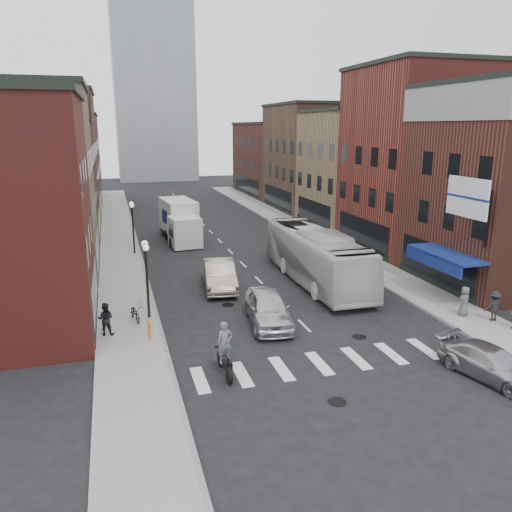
% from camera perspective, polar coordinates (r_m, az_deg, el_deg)
% --- Properties ---
extents(ground, '(160.00, 160.00, 0.00)m').
position_cam_1_polar(ground, '(24.50, 6.42, -8.80)').
color(ground, black).
rests_on(ground, ground).
extents(sidewalk_left, '(3.00, 74.00, 0.15)m').
position_cam_1_polar(sidewalk_left, '(43.76, -15.40, 1.36)').
color(sidewalk_left, gray).
rests_on(sidewalk_left, ground).
extents(sidewalk_right, '(3.00, 74.00, 0.15)m').
position_cam_1_polar(sidewalk_right, '(47.08, 5.74, 2.73)').
color(sidewalk_right, gray).
rests_on(sidewalk_right, ground).
extents(curb_left, '(0.20, 74.00, 0.16)m').
position_cam_1_polar(curb_left, '(43.82, -13.44, 1.41)').
color(curb_left, gray).
rests_on(curb_left, ground).
extents(curb_right, '(0.20, 74.00, 0.16)m').
position_cam_1_polar(curb_right, '(46.56, 4.02, 2.54)').
color(curb_right, gray).
rests_on(curb_right, ground).
extents(crosswalk_stripes, '(12.00, 2.20, 0.01)m').
position_cam_1_polar(crosswalk_stripes, '(22.03, 9.47, -11.71)').
color(crosswalk_stripes, silver).
rests_on(crosswalk_stripes, ground).
extents(bldg_left_mid_a, '(10.30, 10.20, 12.30)m').
position_cam_1_polar(bldg_left_mid_a, '(35.41, -26.39, 7.35)').
color(bldg_left_mid_a, '#917450').
rests_on(bldg_left_mid_a, ground).
extents(bldg_left_mid_b, '(10.30, 10.20, 10.30)m').
position_cam_1_polar(bldg_left_mid_b, '(45.34, -24.18, 7.58)').
color(bldg_left_mid_b, '#4E261B').
rests_on(bldg_left_mid_b, ground).
extents(bldg_left_far_a, '(10.30, 12.20, 13.30)m').
position_cam_1_polar(bldg_left_far_a, '(56.11, -22.92, 10.36)').
color(bldg_left_far_a, '#4D3326').
rests_on(bldg_left_far_a, ground).
extents(bldg_left_far_b, '(10.30, 16.20, 11.30)m').
position_cam_1_polar(bldg_left_far_b, '(70.08, -21.63, 10.28)').
color(bldg_left_far_b, maroon).
rests_on(bldg_left_far_b, ground).
extents(bldg_right_corner, '(10.30, 9.20, 12.30)m').
position_cam_1_polar(bldg_right_corner, '(34.87, 27.24, 7.17)').
color(bldg_right_corner, '#4E261B').
rests_on(bldg_right_corner, ground).
extents(bldg_right_mid_a, '(10.30, 10.20, 14.30)m').
position_cam_1_polar(bldg_right_mid_a, '(42.18, 18.52, 10.40)').
color(bldg_right_mid_a, maroon).
rests_on(bldg_right_mid_a, ground).
extents(bldg_right_mid_b, '(10.30, 10.20, 11.30)m').
position_cam_1_polar(bldg_right_mid_b, '(50.82, 11.95, 9.72)').
color(bldg_right_mid_b, '#917450').
rests_on(bldg_right_mid_b, ground).
extents(bldg_right_far_a, '(10.30, 12.20, 12.30)m').
position_cam_1_polar(bldg_right_far_a, '(60.69, 7.03, 11.14)').
color(bldg_right_far_a, '#4D3326').
rests_on(bldg_right_far_a, ground).
extents(bldg_right_far_b, '(10.30, 16.20, 10.30)m').
position_cam_1_polar(bldg_right_far_b, '(73.80, 2.67, 11.04)').
color(bldg_right_far_b, '#4E261B').
rests_on(bldg_right_far_b, ground).
extents(awning_blue, '(1.80, 5.00, 0.78)m').
position_cam_1_polar(awning_blue, '(30.07, 20.59, 0.06)').
color(awning_blue, navy).
rests_on(awning_blue, ground).
extents(billboard_sign, '(1.52, 3.00, 3.70)m').
position_cam_1_polar(billboard_sign, '(27.68, 23.12, 6.04)').
color(billboard_sign, black).
rests_on(billboard_sign, ground).
extents(distant_tower, '(14.00, 14.00, 50.00)m').
position_cam_1_polar(distant_tower, '(100.27, -11.98, 23.07)').
color(distant_tower, '#9399A0').
rests_on(distant_tower, ground).
extents(streetlamp_near, '(0.32, 1.22, 4.11)m').
position_cam_1_polar(streetlamp_near, '(25.65, -12.43, -1.08)').
color(streetlamp_near, black).
rests_on(streetlamp_near, ground).
extents(streetlamp_far, '(0.32, 1.22, 4.11)m').
position_cam_1_polar(streetlamp_far, '(39.31, -13.94, 4.23)').
color(streetlamp_far, black).
rests_on(streetlamp_far, ground).
extents(bike_rack, '(0.08, 0.68, 0.80)m').
position_cam_1_polar(bike_rack, '(23.85, -12.12, -8.29)').
color(bike_rack, '#D8590C').
rests_on(bike_rack, sidewalk_left).
extents(box_truck, '(2.97, 8.15, 3.46)m').
position_cam_1_polar(box_truck, '(43.81, -8.65, 3.92)').
color(box_truck, silver).
rests_on(box_truck, ground).
extents(motorcycle_rider, '(0.66, 2.24, 2.28)m').
position_cam_1_polar(motorcycle_rider, '(20.18, -3.58, -10.73)').
color(motorcycle_rider, black).
rests_on(motorcycle_rider, ground).
extents(transit_bus, '(3.00, 12.26, 3.41)m').
position_cam_1_polar(transit_bus, '(31.90, 6.85, -0.02)').
color(transit_bus, silver).
rests_on(transit_bus, ground).
extents(sedan_left_near, '(2.63, 5.18, 1.69)m').
position_cam_1_polar(sedan_left_near, '(25.20, 1.41, -5.97)').
color(sedan_left_near, silver).
rests_on(sedan_left_near, ground).
extents(sedan_left_far, '(2.46, 5.35, 1.70)m').
position_cam_1_polar(sedan_left_far, '(30.72, -4.18, -2.18)').
color(sedan_left_far, '#C2B29D').
rests_on(sedan_left_far, ground).
extents(curb_car, '(2.80, 4.65, 1.26)m').
position_cam_1_polar(curb_car, '(22.16, 25.27, -11.03)').
color(curb_car, '#B1B1B6').
rests_on(curb_car, ground).
extents(parked_bicycle, '(0.84, 1.64, 0.82)m').
position_cam_1_polar(parked_bicycle, '(26.09, -13.64, -6.32)').
color(parked_bicycle, black).
rests_on(parked_bicycle, sidewalk_left).
extents(ped_left_solo, '(0.85, 0.62, 1.57)m').
position_cam_1_polar(ped_left_solo, '(24.62, -16.83, -6.89)').
color(ped_left_solo, black).
rests_on(ped_left_solo, sidewalk_left).
extents(ped_right_a, '(1.07, 0.64, 1.55)m').
position_cam_1_polar(ped_right_a, '(27.95, 25.57, -5.17)').
color(ped_right_a, black).
rests_on(ped_right_a, sidewalk_right).
extents(ped_right_c, '(0.91, 0.82, 1.57)m').
position_cam_1_polar(ped_right_c, '(28.05, 22.72, -4.78)').
color(ped_right_c, '#525559').
rests_on(ped_right_c, sidewalk_right).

